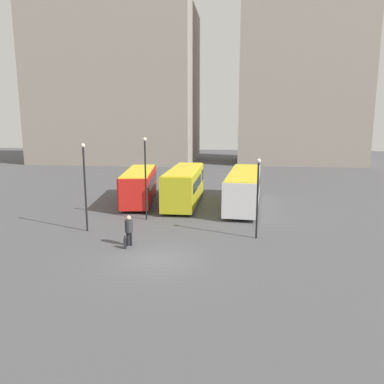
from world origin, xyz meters
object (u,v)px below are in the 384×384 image
object	(u,v)px
traveler	(129,228)
bus_2	(244,187)
bus_1	(184,185)
suitcase	(125,244)
lamp_post_2	(85,180)
lamp_post_1	(145,172)
bus_0	(139,185)
lamp_post_0	(258,191)

from	to	relation	value
traveler	bus_2	bearing A→B (deg)	-46.76
traveler	bus_1	bearing A→B (deg)	-24.27
suitcase	lamp_post_2	size ratio (longest dim) A/B	0.14
bus_1	suitcase	world-z (taller)	bus_1
bus_2	lamp_post_1	size ratio (longest dim) A/B	1.96
bus_0	lamp_post_0	size ratio (longest dim) A/B	1.93
suitcase	lamp_post_2	bearing A→B (deg)	32.27
bus_0	lamp_post_2	distance (m)	9.69
lamp_post_0	bus_1	bearing A→B (deg)	122.11
bus_1	lamp_post_2	world-z (taller)	lamp_post_2
bus_1	bus_2	xyz separation A→B (m)	(5.27, -0.06, -0.09)
lamp_post_1	lamp_post_2	world-z (taller)	lamp_post_1
bus_0	traveler	xyz separation A→B (m)	(2.60, -12.05, -0.50)
traveler	suitcase	size ratio (longest dim) A/B	2.30
lamp_post_1	bus_0	bearing A→B (deg)	109.50
lamp_post_0	lamp_post_1	size ratio (longest dim) A/B	0.82
bus_2	traveler	distance (m)	13.70
bus_0	suitcase	world-z (taller)	bus_0
bus_0	bus_1	size ratio (longest dim) A/B	0.96
bus_0	lamp_post_0	bearing A→B (deg)	-142.30
bus_0	lamp_post_1	distance (m)	6.68
bus_0	bus_2	bearing A→B (deg)	-99.83
lamp_post_2	bus_0	bearing A→B (deg)	83.42
lamp_post_0	bus_2	bearing A→B (deg)	94.24
bus_2	lamp_post_0	distance (m)	9.58
bus_1	lamp_post_2	xyz separation A→B (m)	(-5.25, -9.33, 1.72)
bus_1	bus_2	size ratio (longest dim) A/B	0.84
bus_0	bus_2	size ratio (longest dim) A/B	0.81
suitcase	lamp_post_0	distance (m)	8.62
bus_0	lamp_post_2	world-z (taller)	lamp_post_2
bus_2	lamp_post_2	bearing A→B (deg)	135.06
suitcase	bus_0	bearing A→B (deg)	-5.61
bus_0	bus_2	distance (m)	9.43
traveler	suitcase	xyz separation A→B (m)	(-0.11, -0.51, -0.81)
bus_1	bus_2	bearing A→B (deg)	-91.23
bus_2	lamp_post_0	bearing A→B (deg)	-172.07
traveler	lamp_post_2	bearing A→B (deg)	38.03
traveler	lamp_post_1	xyz separation A→B (m)	(-0.47, 6.04, 2.48)
bus_1	lamp_post_1	size ratio (longest dim) A/B	1.65
bus_1	lamp_post_2	bearing A→B (deg)	150.07
bus_0	traveler	size ratio (longest dim) A/B	5.31
lamp_post_0	lamp_post_1	bearing A→B (deg)	155.58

